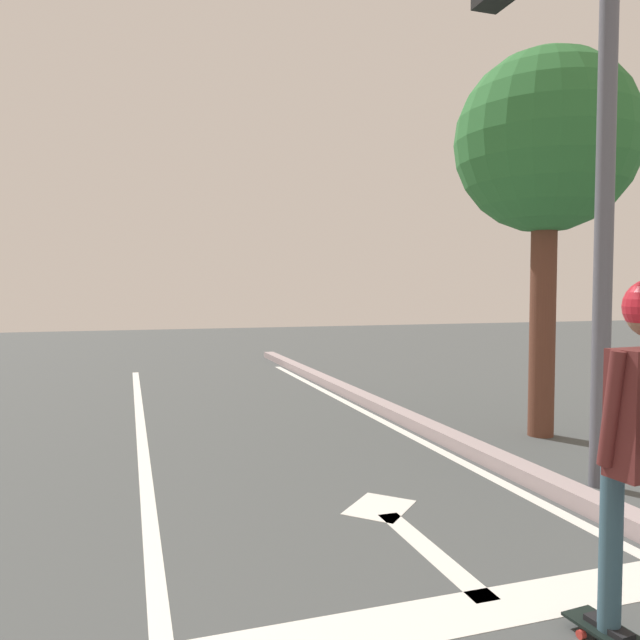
{
  "coord_description": "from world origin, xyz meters",
  "views": [
    {
      "loc": [
        -0.2,
        2.72,
        1.77
      ],
      "look_at": [
        1.34,
        7.52,
        1.51
      ],
      "focal_mm": 33.8,
      "sensor_mm": 36.0,
      "label": 1
    }
  ],
  "objects": [
    {
      "name": "roadside_tree",
      "position": [
        4.54,
        8.76,
        3.45
      ],
      "size": [
        2.13,
        2.13,
        4.58
      ],
      "color": "brown",
      "rests_on": "ground"
    },
    {
      "name": "lane_line_center",
      "position": [
        -0.06,
        6.0,
        0.0
      ],
      "size": [
        0.12,
        20.0,
        0.01
      ],
      "primitive_type": "cube",
      "color": "silver",
      "rests_on": "ground"
    },
    {
      "name": "stop_bar",
      "position": [
        1.56,
        5.52,
        0.0
      ],
      "size": [
        3.25,
        0.4,
        0.01
      ],
      "primitive_type": "cube",
      "color": "silver",
      "rests_on": "ground"
    },
    {
      "name": "lane_arrow_head",
      "position": [
        1.72,
        7.13,
        0.0
      ],
      "size": [
        0.71,
        0.71,
        0.01
      ],
      "primitive_type": "cube",
      "rotation": [
        0.0,
        0.0,
        0.79
      ],
      "color": "silver",
      "rests_on": "ground"
    },
    {
      "name": "traffic_signal_mast",
      "position": [
        2.4,
        7.02,
        3.72
      ],
      "size": [
        4.72,
        0.34,
        5.05
      ],
      "color": "#585A66",
      "rests_on": "ground"
    },
    {
      "name": "lane_arrow_stem",
      "position": [
        1.72,
        6.28,
        0.0
      ],
      "size": [
        0.16,
        1.4,
        0.01
      ],
      "primitive_type": "cube",
      "color": "silver",
      "rests_on": "ground"
    },
    {
      "name": "lane_line_curbside",
      "position": [
        3.04,
        6.0,
        0.0
      ],
      "size": [
        0.12,
        20.0,
        0.01
      ],
      "primitive_type": "cube",
      "color": "silver",
      "rests_on": "ground"
    }
  ]
}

